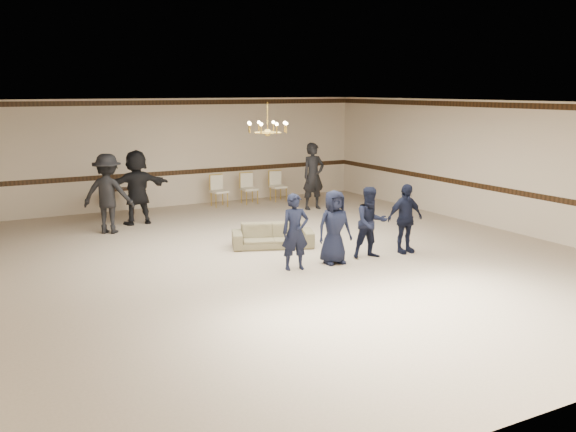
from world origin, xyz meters
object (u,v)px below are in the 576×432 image
Objects in this scene: boy_b at (334,227)px; boy_a at (295,232)px; boy_d at (405,219)px; chandelier at (267,117)px; console_table at (117,202)px; banquet_chair_left at (219,191)px; banquet_chair_right at (278,186)px; banquet_chair_mid at (249,189)px; adult_mid at (137,187)px; adult_left at (108,194)px; adult_right at (313,176)px; boy_c at (371,223)px; settee at (273,236)px.

boy_a is at bearing -175.50° from boy_b.
boy_d is at bearing 4.50° from boy_b.
console_table is at bearing 110.18° from chandelier.
banquet_chair_left is 2.00m from banquet_chair_right.
boy_a is 7.37m from banquet_chair_mid.
adult_mid is (-4.22, 5.69, 0.22)m from boy_d.
boy_d is at bearing 169.04° from adult_left.
boy_d is 0.77× the size of adult_mid.
chandelier is at bearing -135.24° from adult_right.
boy_c reaches higher than banquet_chair_right.
boy_d is 0.84× the size of settee.
adult_mid and adult_right have the same top height.
banquet_chair_mid is (2.01, 5.22, -2.41)m from chandelier.
banquet_chair_mid is 1.06× the size of console_table.
settee is at bearing 115.16° from adult_mid.
chandelier is 0.48× the size of adult_left.
adult_mid reaches higher than console_table.
boy_d is at bearing -101.79° from adult_right.
adult_mid is at bearing 115.58° from boy_a.
banquet_chair_mid is at bearing 124.26° from adult_right.
adult_left is (-2.42, 4.99, 0.22)m from boy_a.
chandelier is 1.01× the size of banquet_chair_right.
adult_right is at bearing 174.21° from adult_mid.
boy_b reaches higher than banquet_chair_right.
boy_b is 7.65m from console_table.
boy_a is 2.70m from boy_d.
banquet_chair_left is 1.00× the size of banquet_chair_mid.
adult_left is (-2.84, 3.21, 0.71)m from settee.
adult_mid is (-3.32, 5.69, 0.22)m from boy_c.
boy_d is 7.01m from banquet_chair_mid.
chandelier is 5.17m from adult_right.
adult_left is at bearing -157.19° from banquet_chair_left.
chandelier is at bearing -154.28° from settee.
adult_mid is 1.63m from console_table.
boy_b and boy_c have the same top height.
boy_c is at bearing -178.08° from boy_d.
adult_right is (3.58, 5.29, 0.22)m from boy_a.
adult_right is at bearing -20.06° from console_table.
adult_mid is 2.08× the size of banquet_chair_right.
banquet_chair_mid is (-0.38, 6.99, -0.28)m from boy_d.
banquet_chair_left is 3.01m from console_table.
console_table is (-5.00, 0.20, -0.10)m from banquet_chair_right.
boy_d is at bearing -17.20° from settee.
adult_right is at bearing -42.35° from banquet_chair_left.
chandelier is 2.83m from boy_b.
settee is (-2.27, 1.78, -0.49)m from boy_d.
adult_mid is 2.08× the size of banquet_chair_left.
settee is 4.77m from adult_right.
adult_left is 1.14m from adult_mid.
boy_a is 1.00× the size of boy_b.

